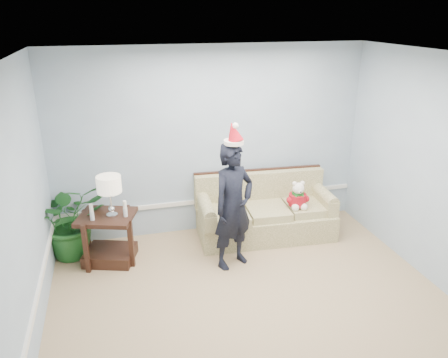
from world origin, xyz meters
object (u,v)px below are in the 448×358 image
object	(u,v)px
sofa	(264,214)
side_table	(109,243)
teddy_bear	(298,198)
table_lamp	(109,186)
houseplant	(71,219)
man	(233,207)

from	to	relation	value
sofa	side_table	world-z (taller)	sofa
sofa	side_table	bearing A→B (deg)	-171.76
side_table	teddy_bear	bearing A→B (deg)	-0.92
side_table	table_lamp	size ratio (longest dim) A/B	1.54
teddy_bear	sofa	bearing A→B (deg)	155.81
table_lamp	houseplant	size ratio (longest dim) A/B	0.51
table_lamp	teddy_bear	xyz separation A→B (m)	(2.56, 0.01, -0.45)
sofa	man	bearing A→B (deg)	-131.20
houseplant	teddy_bear	size ratio (longest dim) A/B	2.59
man	sofa	bearing A→B (deg)	20.56
teddy_bear	table_lamp	bearing A→B (deg)	-175.27
sofa	side_table	size ratio (longest dim) A/B	2.39
houseplant	teddy_bear	world-z (taller)	houseplant
side_table	man	distance (m)	1.72
sofa	houseplant	world-z (taller)	houseplant
table_lamp	man	size ratio (longest dim) A/B	0.33
table_lamp	houseplant	distance (m)	0.84
sofa	man	xyz separation A→B (m)	(-0.67, -0.68, 0.50)
sofa	side_table	xyz separation A→B (m)	(-2.22, -0.18, -0.06)
side_table	houseplant	size ratio (longest dim) A/B	0.79
table_lamp	teddy_bear	distance (m)	2.60
sofa	table_lamp	world-z (taller)	table_lamp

